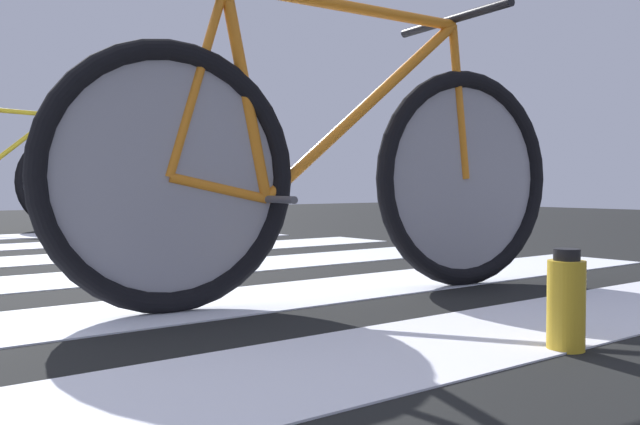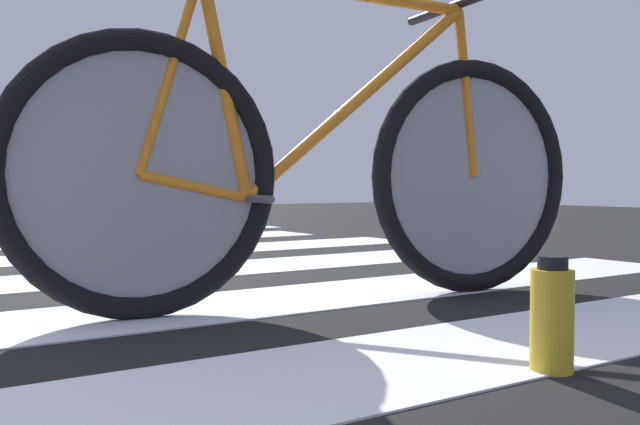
# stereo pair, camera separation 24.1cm
# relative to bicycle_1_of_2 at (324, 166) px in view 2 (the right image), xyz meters

# --- Properties ---
(bicycle_1_of_2) EXTENTS (1.73, 0.52, 0.93)m
(bicycle_1_of_2) POSITION_rel_bicycle_1_of_2_xyz_m (0.00, 0.00, 0.00)
(bicycle_1_of_2) COLOR black
(bicycle_1_of_2) RESTS_ON ground
(bicycle_2_of_2) EXTENTS (1.74, 0.52, 0.93)m
(bicycle_2_of_2) POSITION_rel_bicycle_1_of_2_xyz_m (-0.05, 3.78, 0.00)
(bicycle_2_of_2) COLOR black
(bicycle_2_of_2) RESTS_ON ground
(water_bottle) EXTENTS (0.08, 0.08, 0.21)m
(water_bottle) POSITION_rel_bicycle_1_of_2_xyz_m (-0.05, -0.81, -0.29)
(water_bottle) COLOR gold
(water_bottle) RESTS_ON ground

